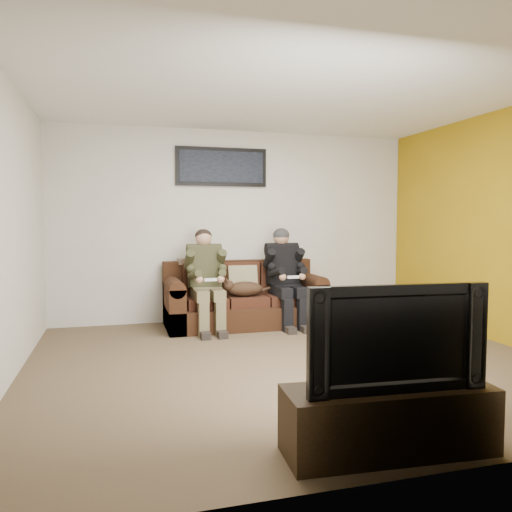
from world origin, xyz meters
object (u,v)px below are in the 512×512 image
object	(u,v)px
person_left	(206,274)
cat	(243,289)
sofa	(243,301)
person_right	(285,272)
framed_poster	(222,167)
television	(390,335)
tv_stand	(389,420)

from	to	relation	value
person_left	cat	world-z (taller)	person_left
sofa	person_right	bearing A→B (deg)	-17.93
sofa	framed_poster	size ratio (longest dim) A/B	1.63
sofa	framed_poster	world-z (taller)	framed_poster
person_right	framed_poster	distance (m)	1.67
sofa	television	bearing A→B (deg)	-91.09
framed_poster	sofa	bearing A→B (deg)	-63.05
cat	person_right	bearing A→B (deg)	3.83
framed_poster	tv_stand	distance (m)	4.58
framed_poster	television	distance (m)	4.40
person_right	cat	xyz separation A→B (m)	(-0.57, -0.04, -0.20)
person_right	tv_stand	world-z (taller)	person_right
cat	sofa	bearing A→B (deg)	76.69
person_left	tv_stand	world-z (taller)	person_left
person_left	person_right	distance (m)	1.04
sofa	cat	xyz separation A→B (m)	(-0.05, -0.21, 0.19)
tv_stand	television	world-z (taller)	television
framed_poster	tv_stand	xyz separation A→B (m)	(0.13, -4.17, -1.90)
sofa	cat	world-z (taller)	sofa
cat	television	xyz separation A→B (m)	(-0.02, -3.57, 0.19)
person_left	cat	bearing A→B (deg)	-4.58
person_right	tv_stand	xyz separation A→B (m)	(-0.59, -3.60, -0.51)
sofa	tv_stand	xyz separation A→B (m)	(-0.07, -3.77, -0.12)
person_left	framed_poster	world-z (taller)	framed_poster
cat	person_left	bearing A→B (deg)	175.42
framed_poster	television	world-z (taller)	framed_poster
sofa	person_right	world-z (taller)	person_right
person_left	cat	xyz separation A→B (m)	(0.47, -0.04, -0.19)
person_right	tv_stand	size ratio (longest dim) A/B	1.02
tv_stand	person_right	bearing A→B (deg)	84.23
cat	tv_stand	bearing A→B (deg)	-90.36
television	cat	bearing A→B (deg)	93.22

